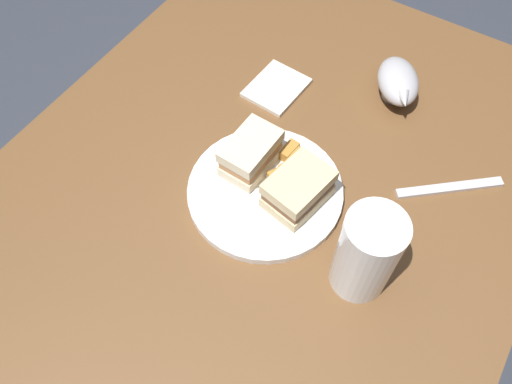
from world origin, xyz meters
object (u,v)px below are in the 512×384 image
object	(u,v)px
sandwich_half_left	(298,189)
gravy_boat	(398,82)
sandwich_half_right	(251,153)
plate	(265,191)
napkin	(276,88)
fork	(450,188)
pint_glass	(365,257)

from	to	relation	value
sandwich_half_left	gravy_boat	bearing A→B (deg)	172.80
sandwich_half_left	sandwich_half_right	world-z (taller)	same
plate	napkin	bearing A→B (deg)	-153.67
plate	fork	bearing A→B (deg)	123.91
sandwich_half_left	napkin	size ratio (longest dim) A/B	1.03
napkin	sandwich_half_left	bearing A→B (deg)	38.21
sandwich_half_left	sandwich_half_right	xyz separation A→B (m)	(-0.02, -0.10, 0.00)
pint_glass	gravy_boat	distance (m)	0.38
plate	pint_glass	xyz separation A→B (m)	(0.05, 0.19, 0.06)
sandwich_half_left	fork	xyz separation A→B (m)	(-0.16, 0.20, -0.04)
pint_glass	fork	distance (m)	0.24
gravy_boat	fork	bearing A→B (deg)	49.40
fork	pint_glass	bearing A→B (deg)	34.68
sandwich_half_left	gravy_boat	distance (m)	0.30
gravy_boat	napkin	world-z (taller)	gravy_boat
sandwich_half_right	pint_glass	world-z (taller)	pint_glass
pint_glass	fork	world-z (taller)	pint_glass
sandwich_half_right	pint_glass	bearing A→B (deg)	71.27
sandwich_half_right	napkin	world-z (taller)	sandwich_half_right
napkin	plate	bearing A→B (deg)	26.33
pint_glass	gravy_boat	size ratio (longest dim) A/B	1.19
plate	gravy_boat	size ratio (longest dim) A/B	1.87
sandwich_half_right	pint_glass	size ratio (longest dim) A/B	0.64
fork	napkin	bearing A→B (deg)	-46.47
plate	napkin	distance (m)	0.23
sandwich_half_right	pint_glass	xyz separation A→B (m)	(0.08, 0.24, 0.03)
plate	pint_glass	distance (m)	0.21
gravy_boat	napkin	xyz separation A→B (m)	(0.10, -0.19, -0.04)
sandwich_half_right	gravy_boat	world-z (taller)	sandwich_half_right
plate	sandwich_half_right	size ratio (longest dim) A/B	2.46
sandwich_half_right	napkin	size ratio (longest dim) A/B	0.93
fork	gravy_boat	bearing A→B (deg)	-80.70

